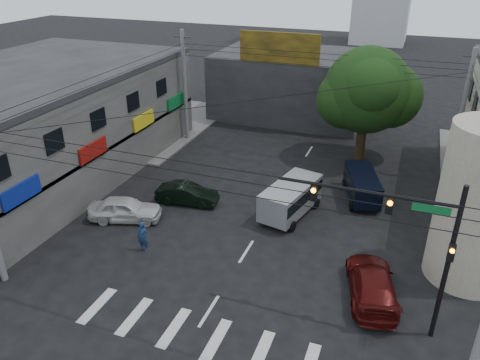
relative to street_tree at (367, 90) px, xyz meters
The scene contains 15 objects.
ground 18.30m from the street_tree, 103.24° to the right, with size 160.00×160.00×0.00m, color black.
sidewalk_far_left 22.67m from the street_tree, behind, with size 16.00×16.00×0.15m, color #514F4C.
building_left 24.68m from the street_tree, 153.43° to the right, with size 14.00×24.00×7.00m, color #43413E.
building_far 12.29m from the street_tree, 131.63° to the left, with size 14.00×10.00×6.00m, color #232326.
billboard 9.17m from the street_tree, 152.86° to the left, with size 7.00×0.30×2.60m, color olive.
street_tree is the anchor object (origin of this frame).
traffic_gantry 18.42m from the street_tree, 78.01° to the right, with size 7.10×0.35×7.20m.
utility_pole_far_left 14.56m from the street_tree, behind, with size 0.32×0.32×9.20m, color #59595B.
utility_pole_far_right 6.63m from the street_tree, ahead, with size 0.32×0.32×9.20m, color #59595B.
dark_sedan 15.43m from the street_tree, 130.08° to the right, with size 4.14×1.91×1.32m, color black.
white_compact 19.35m from the street_tree, 129.79° to the right, with size 4.66×3.01×1.48m, color beige.
maroon_sedan 17.23m from the street_tree, 80.41° to the right, with size 3.21×5.48×1.49m, color #470B0A.
silver_minivan 11.55m from the street_tree, 105.34° to the right, with size 3.01×5.12×2.07m, color gray, non-canonical shape.
navy_van 8.16m from the street_tree, 81.36° to the right, with size 2.97×4.80×1.80m, color black, non-canonical shape.
traffic_officer 19.80m from the street_tree, 118.77° to the right, with size 0.65×0.43×1.77m, color #15294C.
Camera 1 is at (7.13, -17.90, 14.86)m, focal length 35.00 mm.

